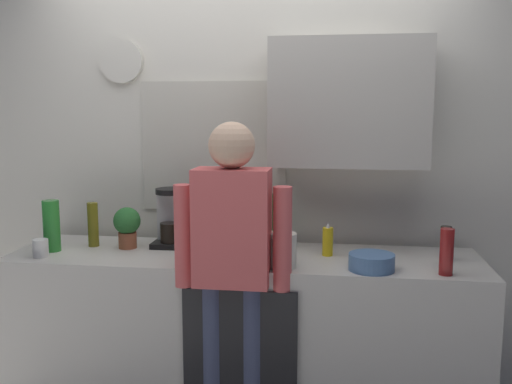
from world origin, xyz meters
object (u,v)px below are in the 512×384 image
bottle_olive_oil (93,224)px  bottle_dark_sauce (446,244)px  storage_canister (282,250)px  cup_blue_mug (276,247)px  dish_soap (328,241)px  bottle_red_vinegar (447,252)px  bottle_green_wine (277,221)px  bottle_clear_soda (52,226)px  cup_yellow_cup (228,258)px  potted_plant (127,225)px  bottle_amber_beer (217,231)px  person_at_sink (232,258)px  cup_white_mug (41,248)px  mixing_bowl (372,262)px  coffee_maker (173,220)px

bottle_olive_oil → bottle_dark_sauce: bottle_olive_oil is taller
bottle_dark_sauce → storage_canister: (-0.81, -0.23, -0.01)m
cup_blue_mug → dish_soap: bearing=12.3°
bottle_red_vinegar → bottle_green_wine: 0.95m
bottle_dark_sauce → cup_blue_mug: 0.86m
bottle_red_vinegar → bottle_clear_soda: size_ratio=0.79×
cup_yellow_cup → potted_plant: (-0.63, 0.28, 0.09)m
cup_blue_mug → bottle_green_wine: bearing=95.2°
bottle_red_vinegar → bottle_amber_beer: bearing=167.2°
bottle_olive_oil → person_at_sink: person_at_sink is taller
bottle_clear_soda → cup_white_mug: bottle_clear_soda is taller
mixing_bowl → bottle_dark_sauce: bearing=30.4°
bottle_dark_sauce → cup_yellow_cup: (-1.08, -0.25, -0.05)m
bottle_dark_sauce → cup_white_mug: (-2.08, -0.22, -0.04)m
bottle_dark_sauce → dish_soap: bearing=177.5°
mixing_bowl → storage_canister: 0.43m
bottle_dark_sauce → potted_plant: potted_plant is taller
bottle_red_vinegar → cup_blue_mug: bearing=165.0°
bottle_clear_soda → cup_yellow_cup: (1.01, -0.16, -0.10)m
coffee_maker → cup_white_mug: (-0.61, -0.36, -0.10)m
coffee_maker → storage_canister: coffee_maker is taller
bottle_clear_soda → bottle_dark_sauce: (2.09, 0.09, -0.05)m
bottle_clear_soda → dish_soap: bottle_clear_soda is taller
bottle_green_wine → bottle_dark_sauce: bottle_green_wine is taller
cup_blue_mug → bottle_red_vinegar: bearing=-15.0°
bottle_green_wine → cup_white_mug: 1.27m
cup_white_mug → potted_plant: bearing=33.7°
bottle_clear_soda → bottle_amber_beer: (0.90, 0.10, -0.03)m
cup_white_mug → cup_yellow_cup: bearing=-1.8°
bottle_green_wine → bottle_amber_beer: bottle_green_wine is taller
mixing_bowl → potted_plant: 1.35m
mixing_bowl → storage_canister: bearing=-179.2°
cup_yellow_cup → dish_soap: (0.48, 0.28, 0.04)m
bottle_olive_oil → cup_blue_mug: 1.05m
cup_yellow_cup → person_at_sink: 0.08m
mixing_bowl → bottle_clear_soda: bearing=175.5°
dish_soap → storage_canister: (-0.22, -0.26, 0.01)m
bottle_green_wine → mixing_bowl: (0.50, -0.40, -0.11)m
bottle_olive_oil → bottle_clear_soda: size_ratio=0.89×
mixing_bowl → potted_plant: bearing=169.1°
bottle_green_wine → storage_canister: (0.07, -0.41, -0.06)m
potted_plant → person_at_sink: size_ratio=0.14×
bottle_green_wine → dish_soap: (0.29, -0.15, -0.07)m
coffee_maker → bottle_clear_soda: coffee_maker is taller
bottle_red_vinegar → cup_blue_mug: 0.85m
potted_plant → bottle_green_wine: bearing=10.2°
cup_blue_mug → bottle_olive_oil: bearing=175.8°
coffee_maker → bottle_red_vinegar: size_ratio=1.50×
cup_white_mug → mixing_bowl: (1.70, -0.00, -0.01)m
cup_yellow_cup → bottle_olive_oil: bearing=160.3°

